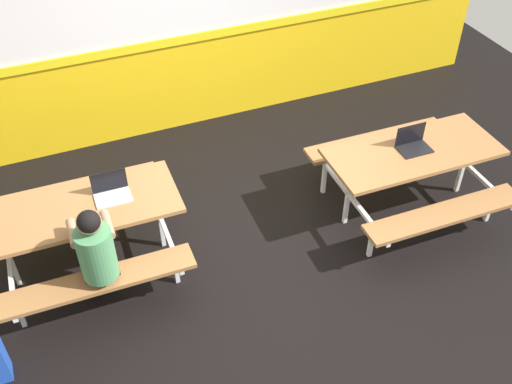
{
  "coord_description": "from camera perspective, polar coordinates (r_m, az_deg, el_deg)",
  "views": [
    {
      "loc": [
        -1.64,
        -3.94,
        4.28
      ],
      "look_at": [
        0.0,
        0.05,
        0.55
      ],
      "focal_mm": 42.05,
      "sensor_mm": 36.0,
      "label": 1
    }
  ],
  "objects": [
    {
      "name": "accent_backdrop",
      "position": [
        7.08,
        -7.0,
        15.14
      ],
      "size": [
        8.0,
        0.14,
        2.6
      ],
      "color": "yellow",
      "rests_on": "ground"
    },
    {
      "name": "laptop_silver",
      "position": [
        5.5,
        -13.58,
        0.02
      ],
      "size": [
        0.32,
        0.23,
        0.22
      ],
      "color": "silver",
      "rests_on": "picnic_table_left"
    },
    {
      "name": "laptop_dark",
      "position": [
        6.12,
        14.71,
        4.45
      ],
      "size": [
        0.32,
        0.23,
        0.22
      ],
      "color": "black",
      "rests_on": "picnic_table_right"
    },
    {
      "name": "ground_plane",
      "position": [
        6.06,
        0.2,
        -4.32
      ],
      "size": [
        10.0,
        10.0,
        0.02
      ],
      "primitive_type": "cube",
      "color": "black"
    },
    {
      "name": "picnic_table_right",
      "position": [
        6.21,
        14.52,
        2.66
      ],
      "size": [
        1.75,
        1.58,
        0.74
      ],
      "color": "#9E6B3D",
      "rests_on": "ground"
    },
    {
      "name": "student_nearer",
      "position": [
        5.11,
        -14.98,
        -5.41
      ],
      "size": [
        0.37,
        0.53,
        1.21
      ],
      "color": "#2D2D38",
      "rests_on": "ground"
    },
    {
      "name": "picnic_table_left",
      "position": [
        5.61,
        -16.13,
        -2.6
      ],
      "size": [
        1.75,
        1.58,
        0.74
      ],
      "color": "#9E6B3D",
      "rests_on": "ground"
    }
  ]
}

